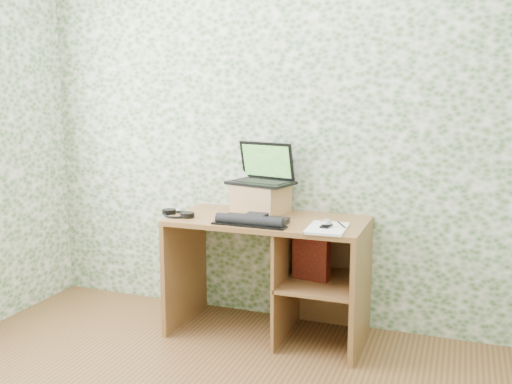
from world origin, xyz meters
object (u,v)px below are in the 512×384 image
at_px(riser, 261,199).
at_px(keyboard, 253,220).
at_px(desk, 281,260).
at_px(notepad, 327,228).
at_px(laptop, 263,174).

distance_m(riser, keyboard, 0.33).
bearing_deg(desk, notepad, -29.69).
relative_size(riser, keyboard, 0.69).
bearing_deg(riser, notepad, -30.86).
bearing_deg(desk, laptop, 138.49).
distance_m(laptop, keyboard, 0.43).
height_order(keyboard, notepad, keyboard).
bearing_deg(laptop, desk, -27.80).
height_order(laptop, keyboard, laptop).
bearing_deg(riser, desk, -32.95).
xyz_separation_m(keyboard, notepad, (0.45, 0.01, -0.01)).
distance_m(keyboard, notepad, 0.45).
relative_size(riser, laptop, 0.70).
height_order(desk, notepad, notepad).
relative_size(laptop, keyboard, 0.99).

